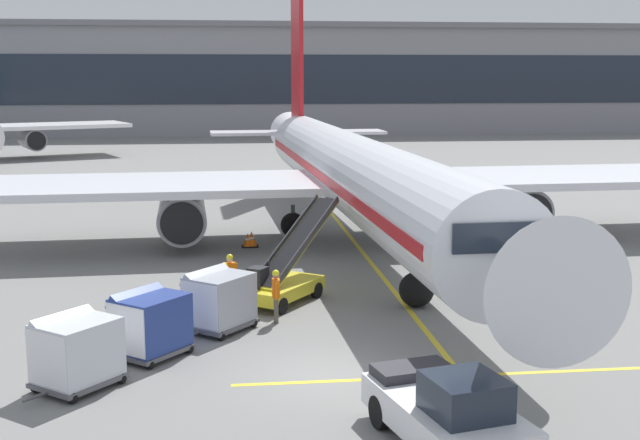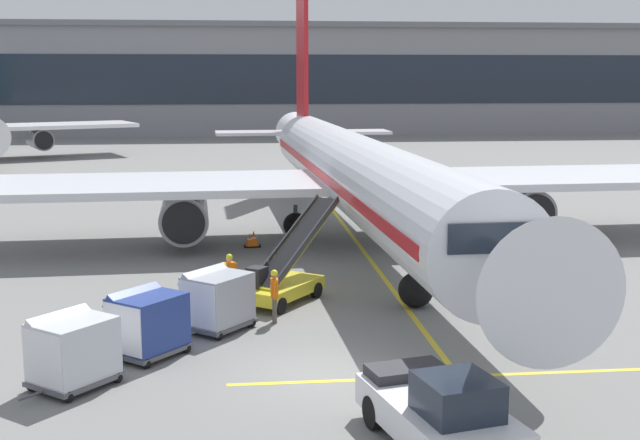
{
  "view_description": "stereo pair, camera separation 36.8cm",
  "coord_description": "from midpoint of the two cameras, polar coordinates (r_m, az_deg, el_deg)",
  "views": [
    {
      "loc": [
        -2.76,
        -21.16,
        7.92
      ],
      "look_at": [
        0.79,
        8.83,
        2.66
      ],
      "focal_mm": 47.27,
      "sensor_mm": 36.0,
      "label": 1
    },
    {
      "loc": [
        -2.39,
        -21.2,
        7.92
      ],
      "look_at": [
        0.79,
        8.83,
        2.66
      ],
      "focal_mm": 47.27,
      "sensor_mm": 36.0,
      "label": 2
    }
  ],
  "objects": [
    {
      "name": "baggage_cart_third",
      "position": [
        22.52,
        -16.0,
        -8.41
      ],
      "size": [
        2.51,
        2.61,
        1.91
      ],
      "color": "#515156",
      "rests_on": "ground"
    },
    {
      "name": "ground_crew_by_loader",
      "position": [
        27.11,
        -2.72,
        -4.92
      ],
      "size": [
        0.26,
        0.57,
        1.74
      ],
      "color": "#514C42",
      "rests_on": "ground"
    },
    {
      "name": "apron_guidance_line_stop_bar",
      "position": [
        22.99,
        9.51,
        -10.4
      ],
      "size": [
        12.0,
        0.2,
        0.01
      ],
      "color": "yellow",
      "rests_on": "ground"
    },
    {
      "name": "ground_crew_marshaller",
      "position": [
        29.56,
        -5.78,
        -3.71
      ],
      "size": [
        0.52,
        0.39,
        1.74
      ],
      "color": "black",
      "rests_on": "ground"
    },
    {
      "name": "safety_cone_engine_keepout",
      "position": [
        39.1,
        -4.51,
        -1.37
      ],
      "size": [
        0.56,
        0.56,
        0.64
      ],
      "color": "black",
      "rests_on": "ground"
    },
    {
      "name": "pushback_tug",
      "position": [
        18.55,
        8.74,
        -12.72
      ],
      "size": [
        3.05,
        4.76,
        1.83
      ],
      "color": "silver",
      "rests_on": "ground"
    },
    {
      "name": "belt_loader",
      "position": [
        29.64,
        -2.11,
        -3.78
      ],
      "size": [
        4.03,
        4.87,
        3.4
      ],
      "color": "gold",
      "rests_on": "ground"
    },
    {
      "name": "baggage_cart_second",
      "position": [
        24.4,
        -11.24,
        -6.79
      ],
      "size": [
        2.51,
        2.61,
        1.91
      ],
      "color": "#515156",
      "rests_on": "ground"
    },
    {
      "name": "ground_plane",
      "position": [
        22.76,
        0.85,
        -10.48
      ],
      "size": [
        600.0,
        600.0,
        0.0
      ],
      "primitive_type": "plane",
      "color": "slate"
    },
    {
      "name": "parked_airplane",
      "position": [
        40.31,
        2.44,
        3.3
      ],
      "size": [
        37.18,
        46.57,
        15.27
      ],
      "color": "silver",
      "rests_on": "ground"
    },
    {
      "name": "safety_cone_wingtip",
      "position": [
        39.15,
        -4.24,
        -1.29
      ],
      "size": [
        0.64,
        0.64,
        0.72
      ],
      "color": "black",
      "rests_on": "ground"
    },
    {
      "name": "apron_guidance_line_lead_in",
      "position": [
        39.93,
        2.82,
        -1.56
      ],
      "size": [
        0.2,
        110.0,
        0.01
      ],
      "color": "yellow",
      "rests_on": "ground"
    },
    {
      "name": "baggage_cart_lead",
      "position": [
        26.5,
        -6.62,
        -5.32
      ],
      "size": [
        2.51,
        2.61,
        1.91
      ],
      "color": "#515156",
      "rests_on": "ground"
    },
    {
      "name": "terminal_building",
      "position": [
        117.82,
        0.91,
        9.51
      ],
      "size": [
        121.66,
        19.3,
        14.41
      ],
      "color": "gray",
      "rests_on": "ground"
    },
    {
      "name": "ground_crew_by_carts",
      "position": [
        28.3,
        -6.18,
        -4.33
      ],
      "size": [
        0.31,
        0.56,
        1.74
      ],
      "color": "black",
      "rests_on": "ground"
    }
  ]
}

